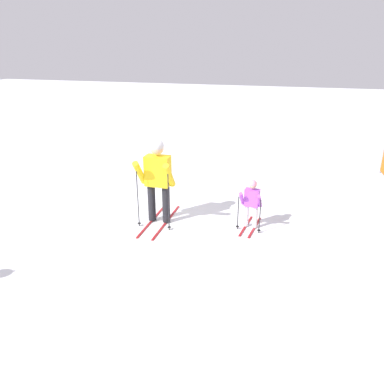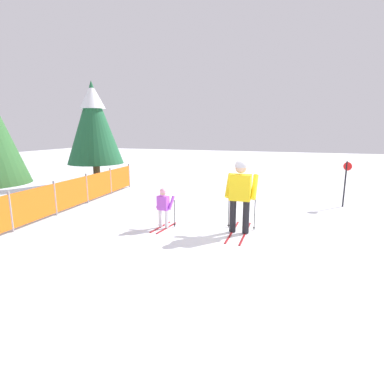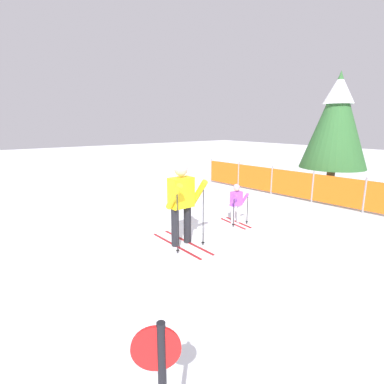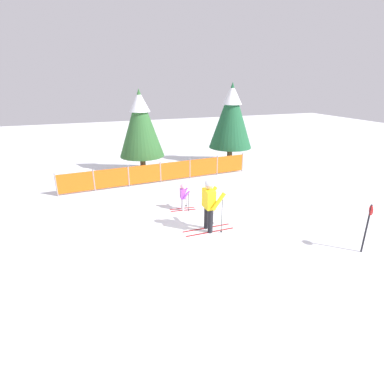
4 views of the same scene
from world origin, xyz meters
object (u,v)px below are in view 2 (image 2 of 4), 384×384
Objects in this scene: skier_adult at (240,190)px; safety_fence at (55,198)px; conifer_far at (93,122)px; trail_marker at (346,179)px; skier_child at (163,205)px.

safety_fence is (-0.26, 5.49, -0.56)m from skier_adult.
conifer_far reaches higher than trail_marker.
conifer_far is at bearing 58.21° from skier_adult.
conifer_far is at bearing 85.28° from trail_marker.
skier_adult reaches higher than trail_marker.
skier_adult is at bearing -75.49° from skier_child.
skier_adult is at bearing -121.09° from conifer_far.
trail_marker is at bearing -37.73° from skier_adult.
conifer_far is (4.59, 7.62, 1.81)m from skier_adult.
skier_adult reaches higher than skier_child.
safety_fence is (0.01, 3.56, -0.09)m from skier_child.
trail_marker is at bearing -94.72° from conifer_far.
skier_adult is 0.39× the size of conifer_far.
safety_fence is 5.81m from conifer_far.
skier_child reaches higher than safety_fence.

